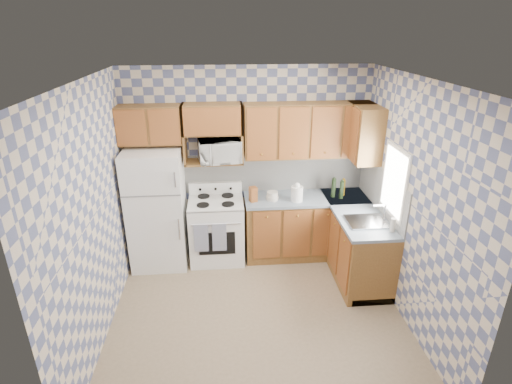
% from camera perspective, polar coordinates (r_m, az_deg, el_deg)
% --- Properties ---
extents(floor, '(3.40, 3.40, 0.00)m').
position_cam_1_polar(floor, '(4.99, 0.18, -16.81)').
color(floor, '#7B674C').
rests_on(floor, ground).
extents(back_wall, '(3.40, 0.02, 2.70)m').
position_cam_1_polar(back_wall, '(5.74, -1.24, 4.20)').
color(back_wall, slate).
rests_on(back_wall, ground).
extents(right_wall, '(0.02, 3.20, 2.70)m').
position_cam_1_polar(right_wall, '(4.71, 21.27, -1.74)').
color(right_wall, slate).
rests_on(right_wall, ground).
extents(backsplash_back, '(2.60, 0.02, 0.56)m').
position_cam_1_polar(backsplash_back, '(5.82, 2.72, 2.87)').
color(backsplash_back, silver).
rests_on(backsplash_back, back_wall).
extents(backsplash_right, '(0.02, 1.60, 0.56)m').
position_cam_1_polar(backsplash_right, '(5.43, 17.46, 0.30)').
color(backsplash_right, silver).
rests_on(backsplash_right, right_wall).
extents(refrigerator, '(0.75, 0.70, 1.68)m').
position_cam_1_polar(refrigerator, '(5.67, -13.93, -2.31)').
color(refrigerator, white).
rests_on(refrigerator, floor).
extents(stove_body, '(0.76, 0.65, 0.90)m').
position_cam_1_polar(stove_body, '(5.79, -5.61, -5.46)').
color(stove_body, white).
rests_on(stove_body, floor).
extents(cooktop, '(0.76, 0.65, 0.02)m').
position_cam_1_polar(cooktop, '(5.59, -5.79, -1.35)').
color(cooktop, silver).
rests_on(cooktop, stove_body).
extents(backguard, '(0.76, 0.08, 0.17)m').
position_cam_1_polar(backguard, '(5.81, -5.81, 0.62)').
color(backguard, white).
rests_on(backguard, cooktop).
extents(dish_towel_left, '(0.19, 0.02, 0.41)m').
position_cam_1_polar(dish_towel_left, '(5.46, -7.84, -6.53)').
color(dish_towel_left, navy).
rests_on(dish_towel_left, stove_body).
extents(dish_towel_right, '(0.19, 0.02, 0.41)m').
position_cam_1_polar(dish_towel_right, '(5.45, -5.25, -6.46)').
color(dish_towel_right, navy).
rests_on(dish_towel_right, stove_body).
extents(base_cabinets_back, '(1.75, 0.60, 0.88)m').
position_cam_1_polar(base_cabinets_back, '(5.93, 7.04, -4.90)').
color(base_cabinets_back, brown).
rests_on(base_cabinets_back, floor).
extents(base_cabinets_right, '(0.60, 1.60, 0.88)m').
position_cam_1_polar(base_cabinets_right, '(5.66, 13.81, -6.92)').
color(base_cabinets_right, brown).
rests_on(base_cabinets_right, floor).
extents(countertop_back, '(1.77, 0.63, 0.04)m').
position_cam_1_polar(countertop_back, '(5.73, 7.27, -0.85)').
color(countertop_back, slate).
rests_on(countertop_back, base_cabinets_back).
extents(countertop_right, '(0.63, 1.60, 0.04)m').
position_cam_1_polar(countertop_right, '(5.45, 14.21, -2.71)').
color(countertop_right, slate).
rests_on(countertop_right, base_cabinets_right).
extents(upper_cabinets_back, '(1.75, 0.33, 0.74)m').
position_cam_1_polar(upper_cabinets_back, '(5.55, 7.46, 8.75)').
color(upper_cabinets_back, brown).
rests_on(upper_cabinets_back, back_wall).
extents(upper_cabinets_fridge, '(0.82, 0.33, 0.50)m').
position_cam_1_polar(upper_cabinets_fridge, '(5.48, -14.94, 9.28)').
color(upper_cabinets_fridge, brown).
rests_on(upper_cabinets_fridge, back_wall).
extents(upper_cabinets_right, '(0.33, 0.70, 0.74)m').
position_cam_1_polar(upper_cabinets_right, '(5.58, 15.08, 8.21)').
color(upper_cabinets_right, brown).
rests_on(upper_cabinets_right, right_wall).
extents(microwave_shelf, '(0.80, 0.33, 0.03)m').
position_cam_1_polar(microwave_shelf, '(5.55, -5.99, 4.33)').
color(microwave_shelf, brown).
rests_on(microwave_shelf, back_wall).
extents(microwave, '(0.61, 0.46, 0.31)m').
position_cam_1_polar(microwave, '(5.45, -5.26, 5.86)').
color(microwave, white).
rests_on(microwave, microwave_shelf).
extents(sink, '(0.48, 0.40, 0.03)m').
position_cam_1_polar(sink, '(5.14, 15.50, -4.13)').
color(sink, '#B7B7BC').
rests_on(sink, countertop_right).
extents(window, '(0.02, 0.66, 0.86)m').
position_cam_1_polar(window, '(5.04, 19.16, 1.40)').
color(window, white).
rests_on(window, right_wall).
extents(bottle_0, '(0.06, 0.06, 0.27)m').
position_cam_1_polar(bottle_0, '(5.73, 11.01, 0.60)').
color(bottle_0, black).
rests_on(bottle_0, countertop_back).
extents(bottle_1, '(0.06, 0.06, 0.26)m').
position_cam_1_polar(bottle_1, '(5.71, 12.13, 0.32)').
color(bottle_1, black).
rests_on(bottle_1, countertop_back).
extents(bottle_2, '(0.06, 0.06, 0.24)m').
position_cam_1_polar(bottle_2, '(5.81, 12.32, 0.63)').
color(bottle_2, brown).
rests_on(bottle_2, countertop_back).
extents(knife_block, '(0.12, 0.12, 0.21)m').
position_cam_1_polar(knife_block, '(5.49, -0.41, -0.33)').
color(knife_block, brown).
rests_on(knife_block, countertop_back).
extents(electric_kettle, '(0.17, 0.17, 0.21)m').
position_cam_1_polar(electric_kettle, '(5.53, 5.86, -0.25)').
color(electric_kettle, white).
rests_on(electric_kettle, countertop_back).
extents(food_containers, '(0.17, 0.17, 0.12)m').
position_cam_1_polar(food_containers, '(5.57, 2.36, -0.52)').
color(food_containers, beige).
rests_on(food_containers, countertop_back).
extents(soap_bottle, '(0.06, 0.06, 0.17)m').
position_cam_1_polar(soap_bottle, '(4.98, 18.96, -4.49)').
color(soap_bottle, beige).
rests_on(soap_bottle, countertop_right).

